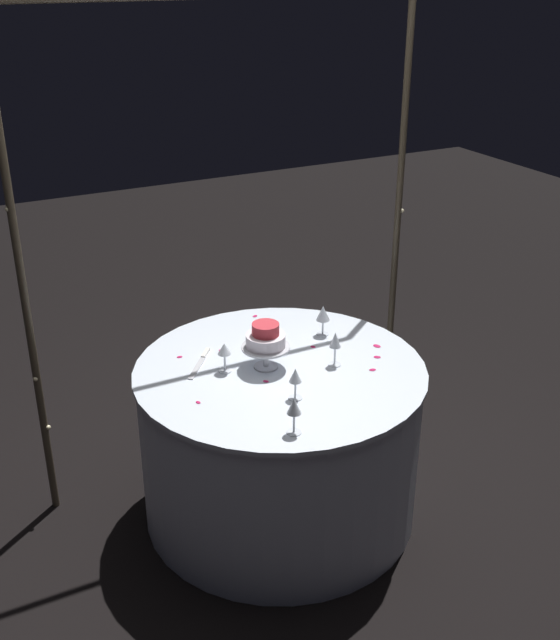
# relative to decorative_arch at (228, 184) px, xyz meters

# --- Properties ---
(ground_plane) EXTENTS (12.00, 12.00, 0.00)m
(ground_plane) POSITION_rel_decorative_arch_xyz_m (0.00, -0.53, -1.52)
(ground_plane) COLOR black
(decorative_arch) EXTENTS (2.03, 0.05, 2.35)m
(decorative_arch) POSITION_rel_decorative_arch_xyz_m (0.00, 0.00, 0.00)
(decorative_arch) COLOR #473D2D
(decorative_arch) RESTS_ON ground
(main_table) EXTENTS (1.34, 1.34, 0.79)m
(main_table) POSITION_rel_decorative_arch_xyz_m (0.00, -0.53, -1.12)
(main_table) COLOR silver
(main_table) RESTS_ON ground
(tiered_cake) EXTENTS (0.22, 0.22, 0.22)m
(tiered_cake) POSITION_rel_decorative_arch_xyz_m (-0.05, -0.49, -0.59)
(tiered_cake) COLOR silver
(tiered_cake) RESTS_ON main_table
(wine_glass_0) EXTENTS (0.06, 0.06, 0.16)m
(wine_glass_0) POSITION_rel_decorative_arch_xyz_m (0.24, -0.61, -0.61)
(wine_glass_0) COLOR silver
(wine_glass_0) RESTS_ON main_table
(wine_glass_1) EXTENTS (0.06, 0.06, 0.14)m
(wine_glass_1) POSITION_rel_decorative_arch_xyz_m (-0.06, -0.79, -0.63)
(wine_glass_1) COLOR silver
(wine_glass_1) RESTS_ON main_table
(wine_glass_2) EXTENTS (0.06, 0.06, 0.15)m
(wine_glass_2) POSITION_rel_decorative_arch_xyz_m (-0.19, -1.02, -0.62)
(wine_glass_2) COLOR silver
(wine_glass_2) RESTS_ON main_table
(wine_glass_3) EXTENTS (0.06, 0.06, 0.14)m
(wine_glass_3) POSITION_rel_decorative_arch_xyz_m (-0.23, -0.44, -0.62)
(wine_glass_3) COLOR silver
(wine_glass_3) RESTS_ON main_table
(wine_glass_4) EXTENTS (0.07, 0.07, 0.15)m
(wine_glass_4) POSITION_rel_decorative_arch_xyz_m (0.35, -0.32, -0.62)
(wine_glass_4) COLOR silver
(wine_glass_4) RESTS_ON main_table
(cake_knife) EXTENTS (0.20, 0.25, 0.01)m
(cake_knife) POSITION_rel_decorative_arch_xyz_m (-0.30, -0.31, -0.72)
(cake_knife) COLOR silver
(cake_knife) RESTS_ON main_table
(rose_petal_0) EXTENTS (0.03, 0.03, 0.00)m
(rose_petal_0) POSITION_rel_decorative_arch_xyz_m (0.24, -0.42, -0.73)
(rose_petal_0) COLOR #C61951
(rose_petal_0) RESTS_ON main_table
(rose_petal_1) EXTENTS (0.03, 0.02, 0.00)m
(rose_petal_1) POSITION_rel_decorative_arch_xyz_m (-0.37, -0.22, -0.73)
(rose_petal_1) COLOR #C61951
(rose_petal_1) RESTS_ON main_table
(rose_petal_2) EXTENTS (0.03, 0.03, 0.00)m
(rose_petal_2) POSITION_rel_decorative_arch_xyz_m (-0.11, -0.61, -0.73)
(rose_petal_2) COLOR #C61951
(rose_petal_2) RESTS_ON main_table
(rose_petal_3) EXTENTS (0.03, 0.03, 0.00)m
(rose_petal_3) POSITION_rel_decorative_arch_xyz_m (0.14, 0.03, -0.73)
(rose_petal_3) COLOR #C61951
(rose_petal_3) RESTS_ON main_table
(rose_petal_4) EXTENTS (0.04, 0.05, 0.00)m
(rose_petal_4) POSITION_rel_decorative_arch_xyz_m (0.51, -0.55, -0.73)
(rose_petal_4) COLOR #C61951
(rose_petal_4) RESTS_ON main_table
(rose_petal_5) EXTENTS (0.04, 0.04, 0.00)m
(rose_petal_5) POSITION_rel_decorative_arch_xyz_m (-0.17, -0.25, -0.73)
(rose_petal_5) COLOR #C61951
(rose_petal_5) RESTS_ON main_table
(rose_petal_6) EXTENTS (0.02, 0.03, 0.00)m
(rose_petal_6) POSITION_rel_decorative_arch_xyz_m (-0.44, -0.64, -0.73)
(rose_petal_6) COLOR #C61951
(rose_petal_6) RESTS_ON main_table
(rose_petal_7) EXTENTS (0.04, 0.04, 0.00)m
(rose_petal_7) POSITION_rel_decorative_arch_xyz_m (0.45, -0.64, -0.73)
(rose_petal_7) COLOR #C61951
(rose_petal_7) RESTS_ON main_table
(rose_petal_8) EXTENTS (0.03, 0.03, 0.00)m
(rose_petal_8) POSITION_rel_decorative_arch_xyz_m (-0.38, -0.41, -0.73)
(rose_petal_8) COLOR #C61951
(rose_petal_8) RESTS_ON main_table
(rose_petal_9) EXTENTS (0.05, 0.05, 0.00)m
(rose_petal_9) POSITION_rel_decorative_arch_xyz_m (0.03, -0.38, -0.73)
(rose_petal_9) COLOR #C61951
(rose_petal_9) RESTS_ON main_table
(rose_petal_10) EXTENTS (0.03, 0.03, 0.00)m
(rose_petal_10) POSITION_rel_decorative_arch_xyz_m (0.36, -0.74, -0.73)
(rose_petal_10) COLOR #C61951
(rose_petal_10) RESTS_ON main_table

